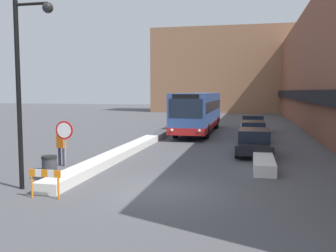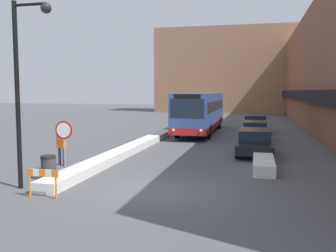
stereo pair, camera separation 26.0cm
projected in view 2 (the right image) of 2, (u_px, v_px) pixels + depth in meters
The scene contains 14 objects.
ground_plane at pixel (158, 191), 12.89m from camera, with size 160.00×160.00×0.00m, color #515156.
building_row_right at pixel (335, 70), 33.36m from camera, with size 5.50×60.00×10.68m.
building_backdrop_far at pixel (237, 71), 61.38m from camera, with size 26.00×8.00×13.51m.
snow_bank_left at pixel (130, 149), 20.99m from camera, with size 0.90×17.91×0.39m.
snow_bank_right at pixel (262, 149), 20.61m from camera, with size 0.90×12.35×0.49m.
city_bus at pixel (201, 111), 30.63m from camera, with size 2.60×12.48×3.26m.
parked_car_front at pixel (255, 142), 20.12m from camera, with size 1.90×4.40×1.37m.
parked_car_middle at pixel (255, 131), 25.58m from camera, with size 1.80×4.55×1.36m.
parked_car_back at pixel (255, 124), 31.01m from camera, with size 1.94×4.58×1.44m.
stop_sign at pixel (64, 135), 15.51m from camera, with size 0.76×0.08×2.20m.
street_lamp at pixel (24, 74), 12.79m from camera, with size 1.46×0.36×6.46m.
pedestrian at pixel (61, 144), 17.19m from camera, with size 0.52×0.34×1.68m.
trash_bin at pixel (49, 168), 14.42m from camera, with size 0.59×0.59×0.95m.
construction_barricade at pixel (43, 178), 11.95m from camera, with size 1.10×0.06×0.94m.
Camera 2 is at (3.23, -12.20, 3.43)m, focal length 40.00 mm.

